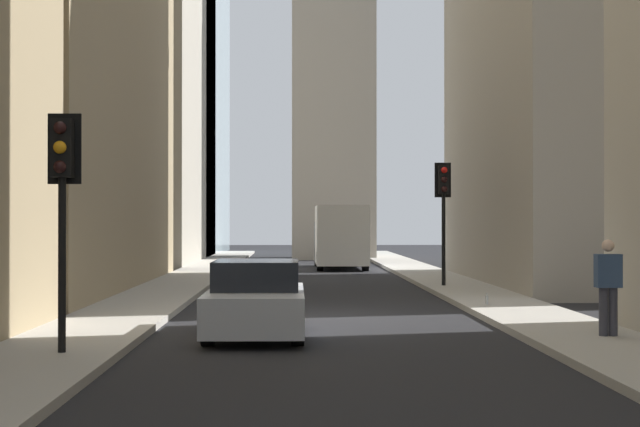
% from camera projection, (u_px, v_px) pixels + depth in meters
% --- Properties ---
extents(ground_plane, '(135.00, 135.00, 0.00)m').
position_uv_depth(ground_plane, '(325.00, 317.00, 22.23)').
color(ground_plane, black).
extents(sidewalk_right, '(90.00, 2.20, 0.14)m').
position_uv_depth(sidewalk_right, '(124.00, 315.00, 22.12)').
color(sidewalk_right, '#A8A399').
rests_on(sidewalk_right, ground_plane).
extents(sidewalk_left, '(90.00, 2.20, 0.14)m').
position_uv_depth(sidewalk_left, '(524.00, 314.00, 22.35)').
color(sidewalk_left, '#A8A399').
rests_on(sidewalk_left, ground_plane).
extents(building_right_far, '(18.31, 10.00, 20.71)m').
position_uv_depth(building_right_far, '(107.00, 66.00, 52.21)').
color(building_right_far, '#A8A091').
rests_on(building_right_far, ground_plane).
extents(delivery_truck, '(6.46, 2.25, 2.84)m').
position_uv_depth(delivery_truck, '(340.00, 237.00, 45.09)').
color(delivery_truck, silver).
rests_on(delivery_truck, ground_plane).
extents(sedan_silver, '(4.30, 1.78, 1.42)m').
position_uv_depth(sedan_silver, '(256.00, 301.00, 18.52)').
color(sedan_silver, '#B7BABF').
rests_on(sedan_silver, ground_plane).
extents(traffic_light_foreground, '(0.43, 0.52, 3.70)m').
position_uv_depth(traffic_light_foreground, '(62.00, 176.00, 15.23)').
color(traffic_light_foreground, black).
rests_on(traffic_light_foreground, sidewalk_right).
extents(traffic_light_midblock, '(0.43, 0.52, 3.88)m').
position_uv_depth(traffic_light_midblock, '(444.00, 195.00, 31.16)').
color(traffic_light_midblock, black).
rests_on(traffic_light_midblock, sidewalk_left).
extents(pedestrian, '(0.26, 0.44, 1.70)m').
position_uv_depth(pedestrian, '(608.00, 283.00, 17.39)').
color(pedestrian, '#33333D').
rests_on(pedestrian, sidewalk_left).
extents(discarded_bottle, '(0.07, 0.07, 0.27)m').
position_uv_depth(discarded_bottle, '(487.00, 300.00, 24.03)').
color(discarded_bottle, '#999EA3').
rests_on(discarded_bottle, sidewalk_left).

